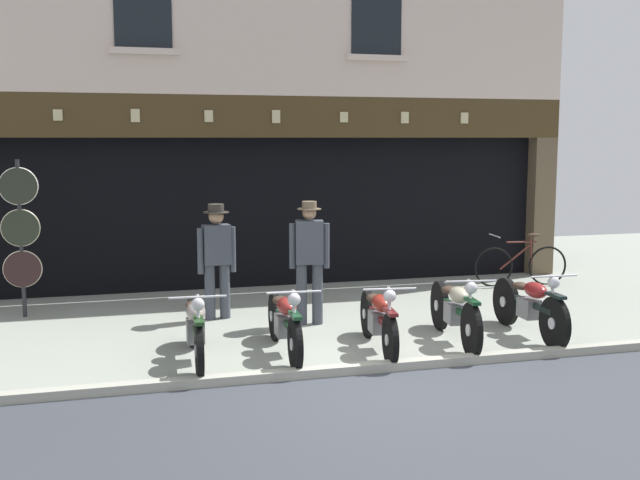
% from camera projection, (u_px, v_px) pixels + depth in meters
% --- Properties ---
extents(ground, '(22.79, 22.00, 0.18)m').
position_uv_depth(ground, '(407.00, 407.00, 7.55)').
color(ground, gray).
extents(shop_facade, '(11.09, 4.42, 6.20)m').
position_uv_depth(shop_facade, '(255.00, 184.00, 14.96)').
color(shop_facade, black).
rests_on(shop_facade, ground).
extents(motorcycle_left, '(0.62, 2.00, 0.91)m').
position_uv_depth(motorcycle_left, '(195.00, 327.00, 8.88)').
color(motorcycle_left, black).
rests_on(motorcycle_left, ground).
extents(motorcycle_center_left, '(0.62, 2.02, 0.91)m').
position_uv_depth(motorcycle_center_left, '(285.00, 321.00, 9.17)').
color(motorcycle_center_left, black).
rests_on(motorcycle_center_left, ground).
extents(motorcycle_center, '(0.62, 1.91, 0.90)m').
position_uv_depth(motorcycle_center, '(379.00, 318.00, 9.36)').
color(motorcycle_center, black).
rests_on(motorcycle_center, ground).
extents(motorcycle_center_right, '(0.62, 2.02, 0.92)m').
position_uv_depth(motorcycle_center_right, '(455.00, 310.00, 9.72)').
color(motorcycle_center_right, black).
rests_on(motorcycle_center_right, ground).
extents(motorcycle_right, '(0.62, 1.97, 0.93)m').
position_uv_depth(motorcycle_right, '(530.00, 305.00, 10.01)').
color(motorcycle_right, black).
rests_on(motorcycle_right, ground).
extents(salesman_left, '(0.56, 0.37, 1.66)m').
position_uv_depth(salesman_left, '(217.00, 255.00, 10.95)').
color(salesman_left, '#3D424C').
rests_on(salesman_left, ground).
extents(shopkeeper_center, '(0.55, 0.33, 1.73)m').
position_uv_depth(shopkeeper_center, '(309.00, 257.00, 10.63)').
color(shopkeeper_center, '#3D424C').
rests_on(shopkeeper_center, ground).
extents(tyre_sign_pole, '(0.55, 0.06, 2.29)m').
position_uv_depth(tyre_sign_pole, '(21.00, 229.00, 11.00)').
color(tyre_sign_pole, '#232328').
rests_on(tyre_sign_pole, ground).
extents(advert_board_near, '(0.79, 0.03, 1.00)m').
position_uv_depth(advert_board_near, '(398.00, 186.00, 14.03)').
color(advert_board_near, silver).
extents(leaning_bicycle, '(1.70, 0.50, 0.94)m').
position_uv_depth(leaning_bicycle, '(521.00, 264.00, 13.53)').
color(leaning_bicycle, black).
rests_on(leaning_bicycle, ground).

